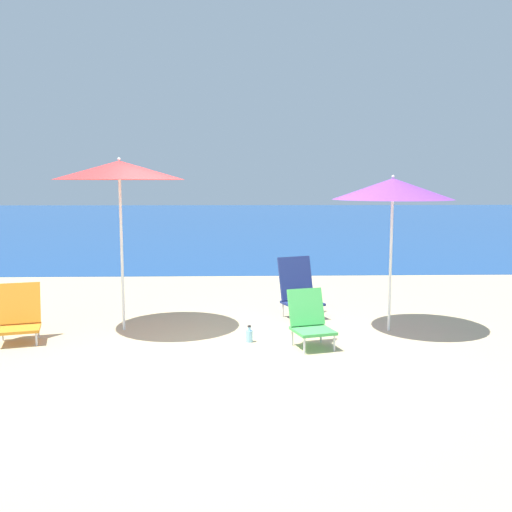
{
  "coord_description": "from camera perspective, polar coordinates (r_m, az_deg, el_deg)",
  "views": [
    {
      "loc": [
        0.22,
        -6.28,
        1.94
      ],
      "look_at": [
        0.46,
        1.13,
        1.0
      ],
      "focal_mm": 40.0,
      "sensor_mm": 36.0,
      "label": 1
    }
  ],
  "objects": [
    {
      "name": "beach_chair_navy",
      "position": [
        8.38,
        4.27,
        -3.3
      ],
      "size": [
        0.68,
        0.7,
        0.87
      ],
      "rotation": [
        0.0,
        0.0,
        0.37
      ],
      "color": "silver",
      "rests_on": "ground"
    },
    {
      "name": "sea_water",
      "position": [
        31.96,
        -2.23,
        3.76
      ],
      "size": [
        60.0,
        40.0,
        0.01
      ],
      "color": "#19478C",
      "rests_on": "ground"
    },
    {
      "name": "ground_plane",
      "position": [
        6.58,
        -3.74,
        -9.94
      ],
      "size": [
        60.0,
        60.0,
        0.0
      ],
      "primitive_type": "plane",
      "color": "#C6B284"
    },
    {
      "name": "beach_umbrella_purple",
      "position": [
        7.61,
        13.52,
        6.52
      ],
      "size": [
        1.56,
        1.56,
        2.06
      ],
      "color": "white",
      "rests_on": "ground"
    },
    {
      "name": "beach_umbrella_red",
      "position": [
        7.65,
        -13.51,
        8.32
      ],
      "size": [
        1.69,
        1.69,
        2.28
      ],
      "color": "white",
      "rests_on": "ground"
    },
    {
      "name": "beach_chair_orange",
      "position": [
        7.68,
        -22.61,
        -5.5
      ],
      "size": [
        0.62,
        0.65,
        0.71
      ],
      "rotation": [
        0.0,
        0.0,
        0.27
      ],
      "color": "silver",
      "rests_on": "ground"
    },
    {
      "name": "beach_chair_green",
      "position": [
        6.9,
        5.38,
        -6.32
      ],
      "size": [
        0.57,
        0.64,
        0.68
      ],
      "rotation": [
        0.0,
        0.0,
        0.28
      ],
      "color": "silver",
      "rests_on": "ground"
    },
    {
      "name": "water_bottle",
      "position": [
        7.1,
        -0.68,
        -7.96
      ],
      "size": [
        0.09,
        0.09,
        0.21
      ],
      "color": "#8CCCEA",
      "rests_on": "ground"
    }
  ]
}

